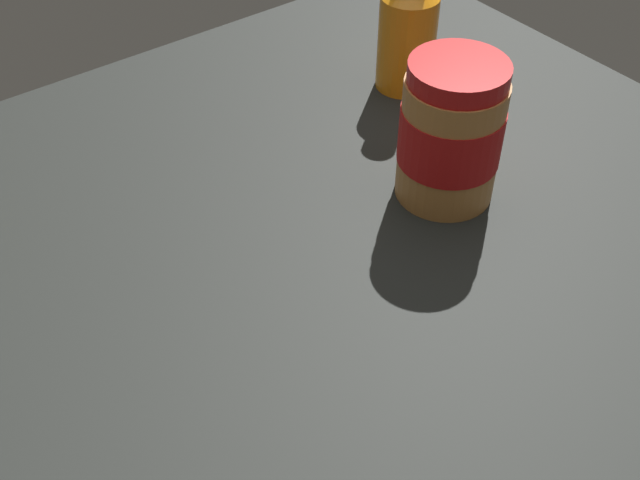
% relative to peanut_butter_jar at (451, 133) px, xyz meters
% --- Properties ---
extents(ground_plane, '(0.92, 0.79, 0.03)m').
position_rel_peanut_butter_jar_xyz_m(ground_plane, '(-0.15, 0.01, -0.08)').
color(ground_plane, black).
extents(peanut_butter_jar, '(0.09, 0.09, 0.14)m').
position_rel_peanut_butter_jar_xyz_m(peanut_butter_jar, '(0.00, 0.00, 0.00)').
color(peanut_butter_jar, '#B27238').
rests_on(peanut_butter_jar, ground_plane).
extents(honey_bottle, '(0.06, 0.06, 0.15)m').
position_rel_peanut_butter_jar_xyz_m(honey_bottle, '(0.09, 0.16, 0.00)').
color(honey_bottle, orange).
rests_on(honey_bottle, ground_plane).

